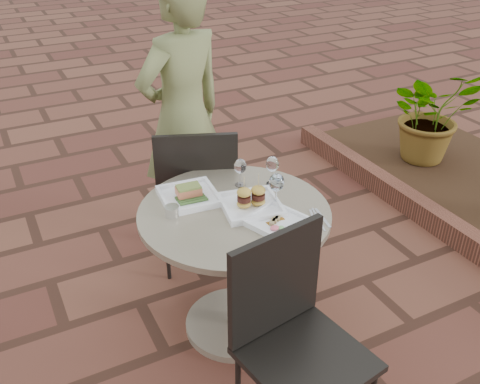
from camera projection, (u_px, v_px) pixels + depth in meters
name	position (u px, v px, depth m)	size (l,w,h in m)	color
ground	(239.00, 326.00, 2.85)	(60.00, 60.00, 0.00)	brown
cafe_table	(235.00, 253.00, 2.61)	(0.90, 0.90, 0.73)	gray
chair_far	(197.00, 189.00, 3.01)	(0.57, 0.57, 0.93)	black
chair_near	(291.00, 326.00, 2.09)	(0.51, 0.51, 0.93)	black
diner	(183.00, 117.00, 3.18)	(0.61, 0.40, 1.67)	#646839
plate_salmon	(189.00, 195.00, 2.56)	(0.29, 0.29, 0.07)	white
plate_sliders	(251.00, 202.00, 2.48)	(0.31, 0.31, 0.17)	white
plate_tuna	(275.00, 221.00, 2.38)	(0.29, 0.29, 0.03)	white
wine_glass_right	(277.00, 183.00, 2.46)	(0.07, 0.07, 0.17)	white
wine_glass_mid	(240.00, 167.00, 2.63)	(0.06, 0.06, 0.15)	white
wine_glass_far	(272.00, 165.00, 2.64)	(0.07, 0.07, 0.15)	white
steel_ramekin	(172.00, 211.00, 2.43)	(0.07, 0.07, 0.05)	silver
cutlery_set	(318.00, 219.00, 2.41)	(0.09, 0.19, 0.00)	silver
planter_curb	(427.00, 214.00, 3.67)	(0.12, 3.00, 0.15)	brown
potted_plant_a	(432.00, 114.00, 4.25)	(0.70, 0.61, 0.78)	#33662D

